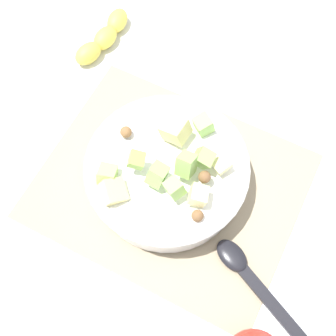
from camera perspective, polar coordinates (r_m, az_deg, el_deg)
The scene contains 5 objects.
ground_plane at distance 0.77m, azimuth 0.23°, elevation -2.19°, with size 2.40×2.40×0.00m, color silver.
placemat at distance 0.76m, azimuth 0.23°, elevation -2.10°, with size 0.41×0.33×0.01m, color gray.
salad_bowl at distance 0.72m, azimuth -0.01°, elevation -0.34°, with size 0.25×0.25×0.12m.
serving_spoon at distance 0.72m, azimuth 10.64°, elevation -13.74°, with size 0.23×0.13×0.01m.
banana_whole at distance 0.92m, azimuth -7.86°, elevation 15.54°, with size 0.06×0.15×0.04m.
Camera 1 is at (-0.13, 0.27, 0.71)m, focal length 49.95 mm.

